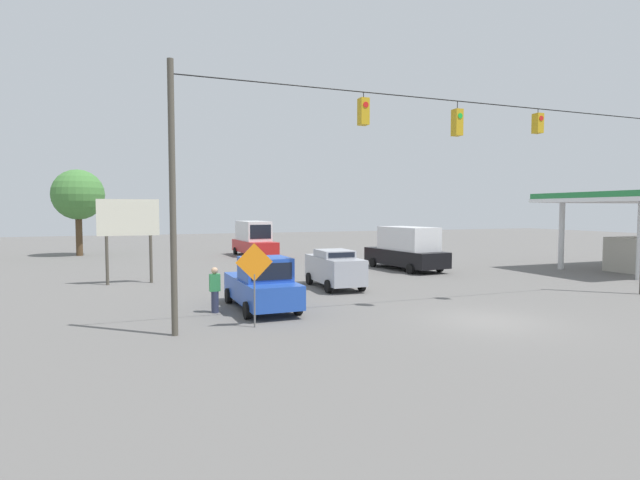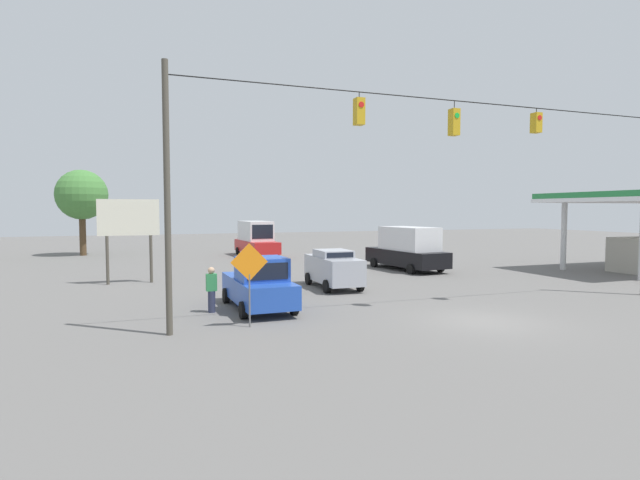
{
  "view_description": "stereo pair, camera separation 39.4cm",
  "coord_description": "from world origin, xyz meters",
  "px_view_note": "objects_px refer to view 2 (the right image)",
  "views": [
    {
      "loc": [
        11.95,
        14.17,
        3.95
      ],
      "look_at": [
        1.22,
        -13.26,
        2.18
      ],
      "focal_mm": 28.0,
      "sensor_mm": 36.0,
      "label": 1
    },
    {
      "loc": [
        11.58,
        14.31,
        3.95
      ],
      "look_at": [
        1.22,
        -13.26,
        2.18
      ],
      "focal_mm": 28.0,
      "sensor_mm": 36.0,
      "label": 2
    }
  ],
  "objects_px": {
    "sedan_silver_withflow_mid": "(333,268)",
    "pedestrian": "(212,290)",
    "box_truck_red_withflow_deep": "(256,239)",
    "tree_horizon_left": "(82,195)",
    "pickup_truck_blue_parked_shoulder": "(259,285)",
    "box_truck_black_oncoming_far": "(407,249)",
    "traffic_cone_second": "(251,291)",
    "roadside_billboard": "(129,224)",
    "work_zone_sign": "(249,269)",
    "traffic_cone_third": "(240,283)",
    "traffic_cone_nearest": "(264,302)",
    "overhead_signal_span": "(452,173)"
  },
  "relations": [
    {
      "from": "traffic_cone_nearest",
      "to": "roadside_billboard",
      "type": "height_order",
      "value": "roadside_billboard"
    },
    {
      "from": "sedan_silver_withflow_mid",
      "to": "tree_horizon_left",
      "type": "bearing_deg",
      "value": -60.89
    },
    {
      "from": "work_zone_sign",
      "to": "sedan_silver_withflow_mid",
      "type": "bearing_deg",
      "value": -130.26
    },
    {
      "from": "box_truck_black_oncoming_far",
      "to": "pedestrian",
      "type": "relative_size",
      "value": 3.78
    },
    {
      "from": "pickup_truck_blue_parked_shoulder",
      "to": "box_truck_black_oncoming_far",
      "type": "distance_m",
      "value": 15.48
    },
    {
      "from": "box_truck_red_withflow_deep",
      "to": "roadside_billboard",
      "type": "bearing_deg",
      "value": 53.21
    },
    {
      "from": "roadside_billboard",
      "to": "work_zone_sign",
      "type": "relative_size",
      "value": 1.59
    },
    {
      "from": "box_truck_black_oncoming_far",
      "to": "traffic_cone_nearest",
      "type": "height_order",
      "value": "box_truck_black_oncoming_far"
    },
    {
      "from": "traffic_cone_third",
      "to": "work_zone_sign",
      "type": "relative_size",
      "value": 0.2
    },
    {
      "from": "traffic_cone_third",
      "to": "work_zone_sign",
      "type": "distance_m",
      "value": 8.59
    },
    {
      "from": "roadside_billboard",
      "to": "work_zone_sign",
      "type": "height_order",
      "value": "roadside_billboard"
    },
    {
      "from": "box_truck_red_withflow_deep",
      "to": "pedestrian",
      "type": "height_order",
      "value": "box_truck_red_withflow_deep"
    },
    {
      "from": "overhead_signal_span",
      "to": "box_truck_red_withflow_deep",
      "type": "xyz_separation_m",
      "value": [
        1.6,
        -25.84,
        -3.91
      ]
    },
    {
      "from": "pedestrian",
      "to": "tree_horizon_left",
      "type": "height_order",
      "value": "tree_horizon_left"
    },
    {
      "from": "box_truck_black_oncoming_far",
      "to": "sedan_silver_withflow_mid",
      "type": "relative_size",
      "value": 1.48
    },
    {
      "from": "box_truck_red_withflow_deep",
      "to": "tree_horizon_left",
      "type": "distance_m",
      "value": 15.57
    },
    {
      "from": "box_truck_red_withflow_deep",
      "to": "traffic_cone_third",
      "type": "bearing_deg",
      "value": 74.15
    },
    {
      "from": "pickup_truck_blue_parked_shoulder",
      "to": "tree_horizon_left",
      "type": "relative_size",
      "value": 0.69
    },
    {
      "from": "pickup_truck_blue_parked_shoulder",
      "to": "pedestrian",
      "type": "bearing_deg",
      "value": -1.32
    },
    {
      "from": "roadside_billboard",
      "to": "pedestrian",
      "type": "height_order",
      "value": "roadside_billboard"
    },
    {
      "from": "pickup_truck_blue_parked_shoulder",
      "to": "box_truck_black_oncoming_far",
      "type": "xyz_separation_m",
      "value": [
        -12.29,
        -9.4,
        0.43
      ]
    },
    {
      "from": "box_truck_red_withflow_deep",
      "to": "traffic_cone_nearest",
      "type": "bearing_deg",
      "value": 77.43
    },
    {
      "from": "box_truck_red_withflow_deep",
      "to": "pedestrian",
      "type": "distance_m",
      "value": 23.88
    },
    {
      "from": "traffic_cone_second",
      "to": "roadside_billboard",
      "type": "relative_size",
      "value": 0.13
    },
    {
      "from": "traffic_cone_nearest",
      "to": "work_zone_sign",
      "type": "relative_size",
      "value": 0.2
    },
    {
      "from": "work_zone_sign",
      "to": "traffic_cone_third",
      "type": "bearing_deg",
      "value": -99.31
    },
    {
      "from": "pickup_truck_blue_parked_shoulder",
      "to": "pedestrian",
      "type": "height_order",
      "value": "pickup_truck_blue_parked_shoulder"
    },
    {
      "from": "overhead_signal_span",
      "to": "pedestrian",
      "type": "xyz_separation_m",
      "value": [
        8.74,
        -3.05,
        -4.48
      ]
    },
    {
      "from": "traffic_cone_nearest",
      "to": "traffic_cone_second",
      "type": "distance_m",
      "value": 2.82
    },
    {
      "from": "box_truck_black_oncoming_far",
      "to": "traffic_cone_second",
      "type": "bearing_deg",
      "value": 29.08
    },
    {
      "from": "traffic_cone_second",
      "to": "traffic_cone_nearest",
      "type": "bearing_deg",
      "value": 87.43
    },
    {
      "from": "roadside_billboard",
      "to": "tree_horizon_left",
      "type": "distance_m",
      "value": 19.66
    },
    {
      "from": "pickup_truck_blue_parked_shoulder",
      "to": "overhead_signal_span",
      "type": "bearing_deg",
      "value": 156.39
    },
    {
      "from": "pickup_truck_blue_parked_shoulder",
      "to": "sedan_silver_withflow_mid",
      "type": "xyz_separation_m",
      "value": [
        -4.84,
        -4.06,
        0.03
      ]
    },
    {
      "from": "traffic_cone_second",
      "to": "roadside_billboard",
      "type": "bearing_deg",
      "value": -51.81
    },
    {
      "from": "traffic_cone_second",
      "to": "sedan_silver_withflow_mid",
      "type": "bearing_deg",
      "value": -163.76
    },
    {
      "from": "tree_horizon_left",
      "to": "traffic_cone_second",
      "type": "bearing_deg",
      "value": 109.37
    },
    {
      "from": "box_truck_red_withflow_deep",
      "to": "traffic_cone_third",
      "type": "distance_m",
      "value": 18.1
    },
    {
      "from": "box_truck_black_oncoming_far",
      "to": "traffic_cone_third",
      "type": "distance_m",
      "value": 12.62
    },
    {
      "from": "sedan_silver_withflow_mid",
      "to": "traffic_cone_nearest",
      "type": "xyz_separation_m",
      "value": [
        4.67,
        4.14,
        -0.72
      ]
    },
    {
      "from": "traffic_cone_nearest",
      "to": "traffic_cone_third",
      "type": "height_order",
      "value": "same"
    },
    {
      "from": "overhead_signal_span",
      "to": "tree_horizon_left",
      "type": "relative_size",
      "value": 2.87
    },
    {
      "from": "pedestrian",
      "to": "traffic_cone_second",
      "type": "bearing_deg",
      "value": -128.69
    },
    {
      "from": "pickup_truck_blue_parked_shoulder",
      "to": "work_zone_sign",
      "type": "distance_m",
      "value": 3.19
    },
    {
      "from": "box_truck_red_withflow_deep",
      "to": "pedestrian",
      "type": "bearing_deg",
      "value": 72.61
    },
    {
      "from": "roadside_billboard",
      "to": "work_zone_sign",
      "type": "bearing_deg",
      "value": 107.54
    },
    {
      "from": "sedan_silver_withflow_mid",
      "to": "pedestrian",
      "type": "relative_size",
      "value": 2.55
    },
    {
      "from": "box_truck_red_withflow_deep",
      "to": "traffic_cone_second",
      "type": "xyz_separation_m",
      "value": [
        4.98,
        20.09,
        -1.18
      ]
    },
    {
      "from": "roadside_billboard",
      "to": "work_zone_sign",
      "type": "xyz_separation_m",
      "value": [
        -3.84,
        12.14,
        -1.22
      ]
    },
    {
      "from": "sedan_silver_withflow_mid",
      "to": "pedestrian",
      "type": "height_order",
      "value": "sedan_silver_withflow_mid"
    }
  ]
}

